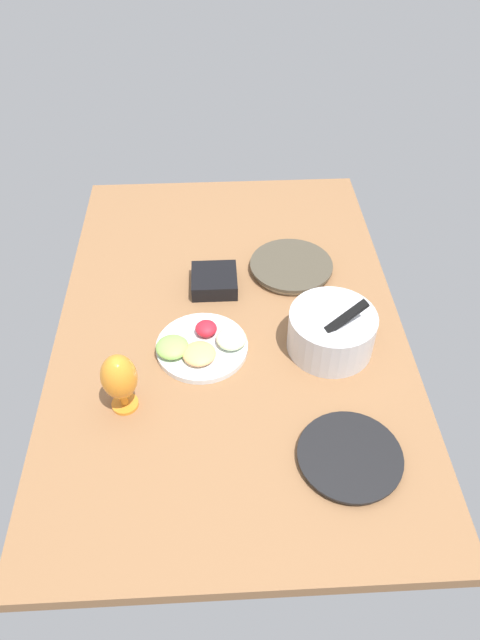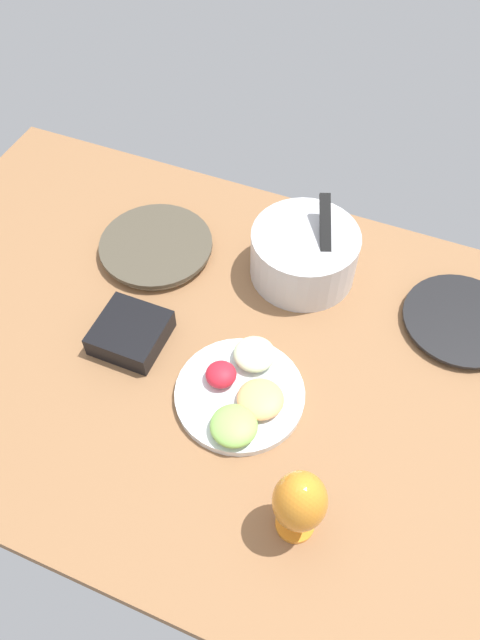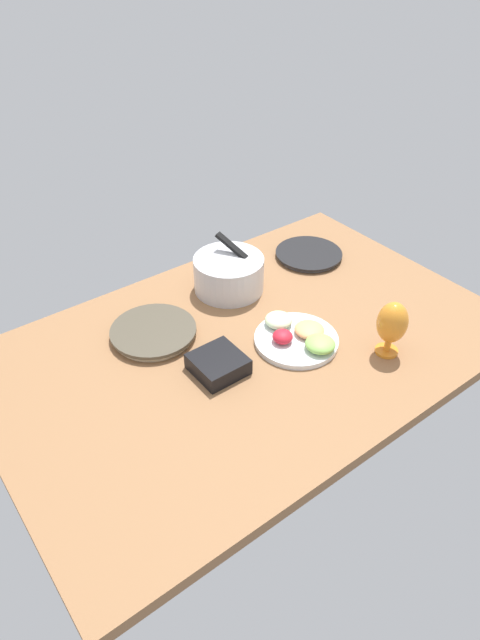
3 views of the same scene
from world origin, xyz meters
The scene contains 7 objects.
ground_plane centered at (0.00, 0.00, -2.00)cm, with size 160.00×104.00×4.00cm, color #8C603D.
dinner_plate_left centered at (-22.74, 21.30, 1.52)cm, with size 27.48×27.48×2.92cm.
dinner_plate_right centered at (50.00, 27.26, 1.08)cm, with size 25.79×25.79×2.07cm.
mixing_bowl centered at (12.41, 28.41, 6.74)cm, with size 24.71×24.71×18.75cm.
fruit_platter centered at (12.07, -8.67, 2.11)cm, with size 26.62×26.62×5.59cm.
hurricane_glass_orange centered at (30.65, -28.96, 11.02)cm, with size 9.26×9.26×18.41cm.
square_bowl_black centered at (-15.68, -4.39, 2.89)cm, with size 14.51×14.51×5.19cm.
Camera 1 is at (124.49, -3.33, 122.58)cm, focal length 32.17 mm.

